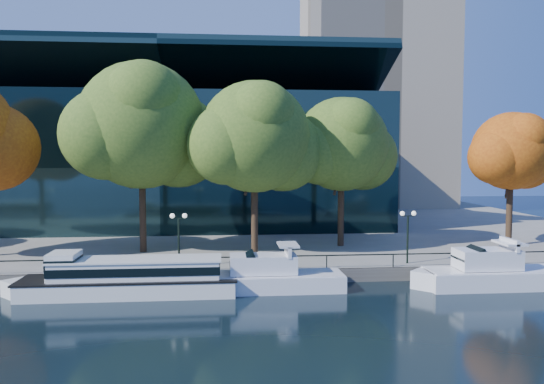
{
  "coord_description": "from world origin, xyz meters",
  "views": [
    {
      "loc": [
        2.5,
        -34.59,
        9.3
      ],
      "look_at": [
        6.4,
        8.0,
        6.31
      ],
      "focal_mm": 35.0,
      "sensor_mm": 36.0,
      "label": 1
    }
  ],
  "objects": [
    {
      "name": "tree_4",
      "position": [
        13.33,
        12.68,
        10.08
      ],
      "size": [
        10.61,
        8.7,
        13.5
      ],
      "color": "black",
      "rests_on": "promenade"
    },
    {
      "name": "railing",
      "position": [
        0.0,
        3.25,
        1.94
      ],
      "size": [
        88.2,
        0.08,
        0.99
      ],
      "color": "black",
      "rests_on": "promenade"
    },
    {
      "name": "cruiser_near",
      "position": [
        5.22,
        1.11,
        1.0
      ],
      "size": [
        11.15,
        2.87,
        3.23
      ],
      "color": "silver",
      "rests_on": "ground"
    },
    {
      "name": "lamp_1",
      "position": [
        -0.81,
        4.5,
        3.98
      ],
      "size": [
        1.26,
        0.36,
        4.03
      ],
      "color": "black",
      "rests_on": "promenade"
    },
    {
      "name": "office_tower",
      "position": [
        28.0,
        55.0,
        33.02
      ],
      "size": [
        22.5,
        22.5,
        65.9
      ],
      "color": "tan",
      "rests_on": "ground"
    },
    {
      "name": "convention_building",
      "position": [
        -4.0,
        31.79,
        8.51
      ],
      "size": [
        50.0,
        24.57,
        21.43
      ],
      "color": "black",
      "rests_on": "ground"
    },
    {
      "name": "ground",
      "position": [
        0.0,
        0.0,
        0.0
      ],
      "size": [
        160.0,
        160.0,
        0.0
      ],
      "primitive_type": "plane",
      "color": "black",
      "rests_on": "ground"
    },
    {
      "name": "promenade",
      "position": [
        0.0,
        36.38,
        0.5
      ],
      "size": [
        90.0,
        67.08,
        1.0
      ],
      "color": "slate",
      "rests_on": "ground"
    },
    {
      "name": "lamp_2",
      "position": [
        16.53,
        4.5,
        3.98
      ],
      "size": [
        1.26,
        0.36,
        4.03
      ],
      "color": "black",
      "rests_on": "promenade"
    },
    {
      "name": "tour_boat",
      "position": [
        -4.12,
        0.79,
        1.25
      ],
      "size": [
        15.49,
        3.46,
        2.94
      ],
      "color": "silver",
      "rests_on": "ground"
    },
    {
      "name": "tree_5",
      "position": [
        28.63,
        11.27,
        9.49
      ],
      "size": [
        8.82,
        7.23,
        12.18
      ],
      "color": "black",
      "rests_on": "promenade"
    },
    {
      "name": "tree_2",
      "position": [
        -4.18,
        11.15,
        11.57
      ],
      "size": [
        13.43,
        11.01,
        16.17
      ],
      "color": "black",
      "rests_on": "promenade"
    },
    {
      "name": "tree_3",
      "position": [
        5.26,
        9.48,
        10.6
      ],
      "size": [
        11.6,
        9.51,
        14.44
      ],
      "color": "black",
      "rests_on": "promenade"
    },
    {
      "name": "cruiser_far",
      "position": [
        20.83,
        0.45,
        1.1
      ],
      "size": [
        10.64,
        2.95,
        3.48
      ],
      "color": "silver",
      "rests_on": "ground"
    }
  ]
}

